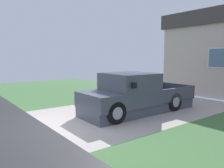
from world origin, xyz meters
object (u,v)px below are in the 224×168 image
(pickup_truck, at_px, (132,95))
(person_with_hat, at_px, (105,88))
(handbag, at_px, (100,106))
(wheeled_trash_bin, at_px, (139,83))

(pickup_truck, relative_size, person_with_hat, 3.20)
(handbag, relative_size, wheeled_trash_bin, 0.33)
(pickup_truck, bearing_deg, handbag, 21.79)
(pickup_truck, relative_size, handbag, 14.17)
(person_with_hat, relative_size, wheeled_trash_bin, 1.45)
(pickup_truck, bearing_deg, wheeled_trash_bin, -46.76)
(pickup_truck, distance_m, wheeled_trash_bin, 5.56)
(pickup_truck, bearing_deg, person_with_hat, 15.68)
(handbag, distance_m, wheeled_trash_bin, 5.22)
(pickup_truck, xyz_separation_m, wheeled_trash_bin, (-3.77, 4.09, -0.14))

